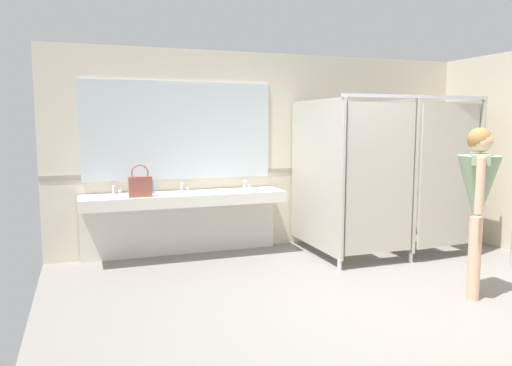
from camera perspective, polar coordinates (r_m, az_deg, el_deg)
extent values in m
cube|color=gray|center=(4.90, 14.43, -14.29)|extent=(6.18, 5.76, 0.10)
cube|color=beige|center=(6.92, 2.53, 3.76)|extent=(6.18, 0.12, 2.65)
cube|color=#9E937F|center=(6.88, 2.72, 1.47)|extent=(6.18, 0.01, 0.06)
cube|color=silver|center=(6.24, -8.21, -1.80)|extent=(2.54, 0.55, 0.14)
cube|color=silver|center=(6.54, -8.55, -5.11)|extent=(2.54, 0.08, 0.70)
cube|color=beige|center=(6.10, -15.97, -2.00)|extent=(0.42, 0.30, 0.11)
cylinder|color=silver|center=(6.30, -16.13, -0.77)|extent=(0.04, 0.04, 0.11)
cylinder|color=silver|center=(6.24, -16.11, -0.42)|extent=(0.03, 0.11, 0.03)
sphere|color=silver|center=(6.32, -15.49, -0.95)|extent=(0.04, 0.04, 0.04)
cube|color=beige|center=(6.21, -8.16, -1.65)|extent=(0.42, 0.30, 0.11)
cylinder|color=silver|center=(6.40, -8.55, -0.45)|extent=(0.04, 0.04, 0.11)
cylinder|color=silver|center=(6.34, -8.47, -0.11)|extent=(0.03, 0.11, 0.03)
sphere|color=silver|center=(6.43, -7.95, -0.64)|extent=(0.04, 0.04, 0.04)
cube|color=beige|center=(6.43, -0.74, -1.29)|extent=(0.42, 0.30, 0.11)
cylinder|color=silver|center=(6.61, -1.34, -0.14)|extent=(0.04, 0.04, 0.11)
cylinder|color=silver|center=(6.56, -1.19, 0.19)|extent=(0.03, 0.11, 0.03)
sphere|color=silver|center=(6.65, -0.79, -0.32)|extent=(0.04, 0.04, 0.04)
cube|color=silver|center=(6.45, -8.84, 6.02)|extent=(2.44, 0.02, 1.25)
cube|color=#B2AD9E|center=(6.30, 6.91, 0.98)|extent=(0.03, 1.44, 1.88)
cylinder|color=silver|center=(5.91, 9.63, -9.32)|extent=(0.05, 0.05, 0.12)
cube|color=#B2AD9E|center=(6.79, 14.42, 1.25)|extent=(0.03, 1.44, 1.88)
cylinder|color=silver|center=(6.44, 17.44, -8.19)|extent=(0.05, 0.05, 0.12)
cube|color=#B2AD9E|center=(7.39, 20.82, 1.46)|extent=(0.03, 1.44, 1.88)
cylinder|color=silver|center=(7.06, 23.94, -7.14)|extent=(0.05, 0.05, 0.12)
cube|color=#B2AD9E|center=(5.95, 14.14, 0.48)|extent=(0.91, 0.03, 1.78)
cube|color=#B2AD9E|center=(6.55, 21.39, 0.78)|extent=(0.91, 0.10, 1.78)
cube|color=#B7BABF|center=(6.21, 18.27, 9.46)|extent=(2.04, 0.04, 0.04)
cylinder|color=#DBAD89|center=(5.41, 23.87, -7.52)|extent=(0.11, 0.11, 0.82)
cylinder|color=#DBAD89|center=(5.24, 23.97, -8.00)|extent=(0.11, 0.11, 0.82)
cone|color=gray|center=(5.21, 24.26, -0.94)|extent=(0.56, 0.56, 0.70)
cube|color=gray|center=(5.18, 24.44, 2.56)|extent=(0.41, 0.44, 0.10)
cylinder|color=#DBAD89|center=(5.45, 24.16, 0.33)|extent=(0.08, 0.08, 0.52)
cylinder|color=#DBAD89|center=(4.95, 24.48, -0.30)|extent=(0.08, 0.08, 0.52)
sphere|color=#DBAD89|center=(5.17, 24.53, 4.45)|extent=(0.22, 0.22, 0.22)
sphere|color=olive|center=(5.17, 24.43, 4.62)|extent=(0.23, 0.23, 0.23)
cube|color=#934C42|center=(6.00, -13.23, -0.42)|extent=(0.27, 0.10, 0.24)
torus|color=#934C42|center=(5.98, -13.27, 1.11)|extent=(0.20, 0.02, 0.20)
cylinder|color=teal|center=(6.32, -12.01, -0.44)|extent=(0.07, 0.07, 0.15)
cylinder|color=black|center=(6.31, -12.03, 0.40)|extent=(0.03, 0.03, 0.04)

